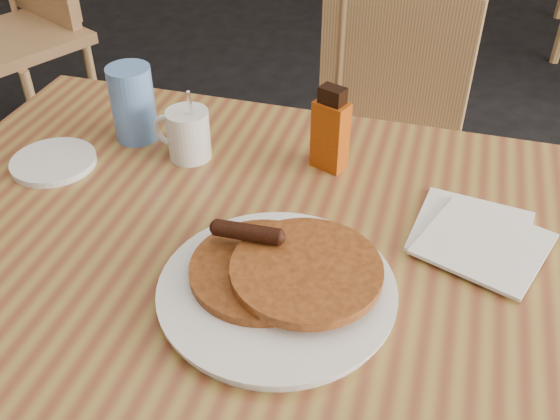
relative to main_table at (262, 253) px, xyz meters
The scene contains 9 objects.
main_table is the anchor object (origin of this frame).
chair_main_far 0.76m from the main_table, 87.85° to the left, with size 0.43×0.43×0.88m.
chair_wall_extra 1.80m from the main_table, 141.52° to the left, with size 0.55×0.56×0.95m.
pancake_plate 0.14m from the main_table, 57.32° to the right, with size 0.32×0.32×0.07m.
coffee_mug 0.27m from the main_table, 142.84° to the left, with size 0.11×0.08×0.14m.
syrup_bottle 0.24m from the main_table, 79.36° to the left, with size 0.07×0.05×0.15m.
napkin_stack 0.33m from the main_table, 17.95° to the left, with size 0.21×0.22×0.01m.
blue_tumbler 0.39m from the main_table, 151.12° to the left, with size 0.08×0.08×0.14m, color #5480C6.
side_saucer 0.42m from the main_table, behind, with size 0.15×0.15×0.01m, color silver.
Camera 1 is at (0.26, -0.66, 1.36)m, focal length 40.00 mm.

